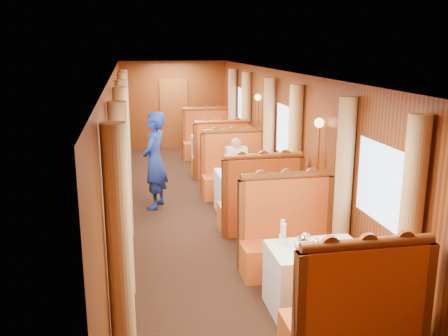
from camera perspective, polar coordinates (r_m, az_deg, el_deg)
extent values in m
cube|color=brown|center=(14.56, -5.73, 6.18)|extent=(0.80, 0.04, 2.00)
cube|color=white|center=(5.90, 10.40, -12.37)|extent=(1.05, 0.72, 0.75)
cube|color=#B32C13|center=(4.74, 15.79, -13.19)|extent=(1.30, 0.12, 0.80)
cylinder|color=brown|center=(4.56, 16.16, -8.25)|extent=(1.23, 0.10, 0.10)
cube|color=#B32C13|center=(6.77, 7.45, -10.06)|extent=(1.30, 0.55, 0.45)
cube|color=#B32C13|center=(6.73, 7.06, -4.47)|extent=(1.30, 0.12, 0.80)
cylinder|color=brown|center=(6.61, 7.17, -0.85)|extent=(1.23, 0.10, 0.10)
cube|color=white|center=(9.02, 2.50, -2.72)|extent=(1.05, 0.72, 0.75)
cube|color=#B32C13|center=(8.19, 4.00, -5.61)|extent=(1.30, 0.55, 0.45)
cube|color=#B32C13|center=(7.80, 4.48, -1.80)|extent=(1.30, 0.12, 0.80)
cylinder|color=brown|center=(7.69, 4.54, 1.35)|extent=(1.23, 0.10, 0.10)
cube|color=#B32C13|center=(9.95, 1.26, -2.00)|extent=(1.30, 0.55, 0.45)
cube|color=#B32C13|center=(10.00, 1.02, 1.78)|extent=(1.30, 0.12, 0.80)
cylinder|color=brown|center=(9.92, 1.03, 4.26)|extent=(1.23, 0.10, 0.10)
cube|color=white|center=(12.35, -1.17, 1.89)|extent=(1.05, 0.72, 0.75)
cube|color=#B32C13|center=(11.47, -0.38, 0.17)|extent=(1.30, 0.55, 0.45)
cube|color=#B32C13|center=(11.13, -0.19, 3.04)|extent=(1.30, 0.12, 0.80)
cylinder|color=brown|center=(11.05, -0.19, 5.28)|extent=(1.23, 0.10, 0.10)
cube|color=#B32C13|center=(13.30, -1.84, 2.10)|extent=(1.30, 0.55, 0.45)
cube|color=#B32C13|center=(13.39, -2.01, 4.91)|extent=(1.30, 0.12, 0.80)
cylinder|color=brown|center=(13.33, -2.02, 6.77)|extent=(1.23, 0.10, 0.10)
cube|color=silver|center=(5.68, 9.95, -9.16)|extent=(0.36, 0.28, 0.01)
cylinder|color=white|center=(5.75, 13.38, -9.05)|extent=(0.21, 0.21, 0.01)
cylinder|color=white|center=(5.73, 6.82, -8.44)|extent=(0.08, 0.08, 0.08)
cylinder|color=white|center=(5.68, 6.86, -7.21)|extent=(0.05, 0.05, 0.18)
cylinder|color=white|center=(5.85, 6.69, -7.98)|extent=(0.08, 0.08, 0.08)
cylinder|color=white|center=(5.80, 6.72, -6.76)|extent=(0.05, 0.05, 0.18)
cylinder|color=silver|center=(8.86, 2.44, -0.04)|extent=(0.06, 0.06, 0.14)
cylinder|color=silver|center=(12.26, -1.11, 3.92)|extent=(0.06, 0.06, 0.14)
cylinder|color=#DFAE72|center=(4.51, -11.83, -9.83)|extent=(0.22, 0.22, 2.35)
cylinder|color=#DFAE72|center=(5.97, -11.61, -3.81)|extent=(0.22, 0.22, 2.35)
cylinder|color=#DFAE72|center=(5.20, 20.43, -7.12)|extent=(0.22, 0.22, 2.35)
cylinder|color=#DFAE72|center=(6.51, 13.47, -2.40)|extent=(0.22, 0.22, 2.35)
cylinder|color=#DFAE72|center=(7.84, -11.45, 0.48)|extent=(0.22, 0.22, 2.35)
cylinder|color=#DFAE72|center=(9.36, -11.37, 2.68)|extent=(0.22, 0.22, 2.35)
cylinder|color=#DFAE72|center=(8.26, 8.05, 1.32)|extent=(0.22, 0.22, 2.35)
cylinder|color=#DFAE72|center=(9.72, 5.14, 3.31)|extent=(0.22, 0.22, 2.35)
cylinder|color=#DFAE72|center=(11.27, -11.30, 4.58)|extent=(0.22, 0.22, 2.35)
cylinder|color=#DFAE72|center=(12.82, -11.26, 5.70)|extent=(0.22, 0.22, 2.35)
cylinder|color=#DFAE72|center=(11.57, 2.54, 5.08)|extent=(0.22, 0.22, 2.35)
cylinder|color=#DFAE72|center=(13.08, 0.98, 6.13)|extent=(0.22, 0.22, 2.35)
cylinder|color=#BF8C3F|center=(6.97, -11.58, -3.36)|extent=(0.04, 0.04, 1.85)
sphere|color=#FFD18C|center=(6.75, -11.98, 4.40)|extent=(0.14, 0.14, 0.14)
cylinder|color=#BF8C3F|center=(7.45, 10.50, -2.18)|extent=(0.04, 0.04, 1.85)
sphere|color=#FFD18C|center=(7.24, 10.83, 5.10)|extent=(0.14, 0.14, 0.14)
cylinder|color=#BF8C3F|center=(10.36, -11.38, 2.36)|extent=(0.04, 0.04, 1.85)
sphere|color=#FFD18C|center=(10.22, -11.63, 7.61)|extent=(0.14, 0.14, 0.14)
cylinder|color=#BF8C3F|center=(10.69, 3.81, 2.96)|extent=(0.04, 0.04, 1.85)
sphere|color=#FFD18C|center=(10.55, 3.89, 8.05)|extent=(0.14, 0.14, 0.14)
imported|color=navy|center=(9.20, -7.93, 0.84)|extent=(0.63, 0.76, 1.79)
cube|color=beige|center=(9.72, 1.40, 0.81)|extent=(0.40, 0.24, 0.55)
sphere|color=tan|center=(9.64, 1.41, 2.89)|extent=(0.20, 0.20, 0.20)
cube|color=beige|center=(9.62, 1.60, -0.75)|extent=(0.36, 0.30, 0.14)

